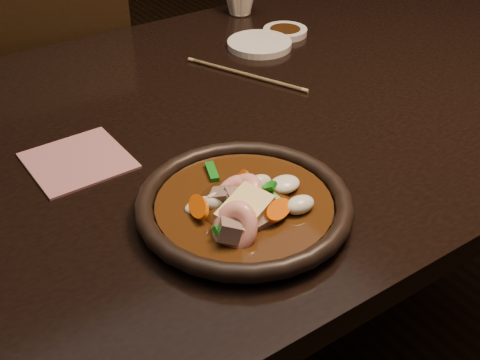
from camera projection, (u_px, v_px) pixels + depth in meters
table at (251, 141)px, 1.09m from camera, size 1.60×0.90×0.75m
chair at (45, 120)px, 1.51m from camera, size 0.47×0.47×0.91m
plate at (244, 205)px, 0.78m from camera, size 0.29×0.29×0.03m
stirfry at (243, 204)px, 0.78m from camera, size 0.17×0.19×0.06m
soy_dish at (285, 32)px, 1.30m from camera, size 0.10×0.10×0.01m
saucer_right at (259, 44)px, 1.24m from camera, size 0.13×0.13×0.01m
chopsticks at (246, 74)px, 1.13m from camera, size 0.11×0.25×0.01m
napkin at (78, 161)px, 0.89m from camera, size 0.14×0.14×0.00m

